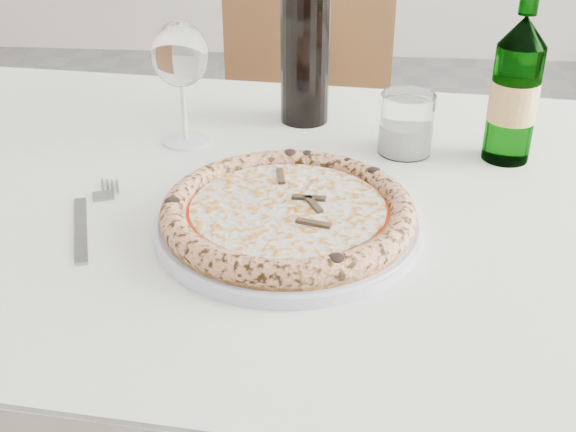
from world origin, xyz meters
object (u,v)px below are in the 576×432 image
object	(u,v)px
chair_far	(304,127)
wine_glass	(180,58)
beer_bottle	(515,90)
wine_bottle	(305,38)
dining_table	(295,251)
plate	(288,224)
pizza	(288,211)
tumbler	(406,128)

from	to	relation	value
chair_far	wine_glass	world-z (taller)	wine_glass
beer_bottle	wine_bottle	distance (m)	0.32
wine_glass	wine_bottle	bearing A→B (deg)	31.76
dining_table	beer_bottle	bearing A→B (deg)	24.31
plate	wine_bottle	bearing A→B (deg)	90.83
pizza	wine_bottle	bearing A→B (deg)	90.83
dining_table	wine_bottle	xyz separation A→B (m)	(-0.01, 0.25, 0.22)
dining_table	chair_far	xyz separation A→B (m)	(-0.04, 0.77, -0.13)
wine_bottle	pizza	bearing A→B (deg)	-89.17
pizza	beer_bottle	distance (m)	0.38
chair_far	pizza	bearing A→B (deg)	-87.47
plate	wine_glass	bearing A→B (deg)	125.23
dining_table	plate	size ratio (longest dim) A/B	4.79
pizza	wine_glass	distance (m)	0.32
chair_far	plate	distance (m)	0.90
dining_table	beer_bottle	distance (m)	0.37
plate	beer_bottle	size ratio (longest dim) A/B	1.23
dining_table	wine_bottle	size ratio (longest dim) A/B	4.86
dining_table	wine_bottle	world-z (taller)	wine_bottle
wine_glass	beer_bottle	bearing A→B (deg)	-2.02
dining_table	tumbler	world-z (taller)	tumbler
pizza	beer_bottle	xyz separation A→B (m)	(0.29, 0.23, 0.07)
pizza	wine_bottle	world-z (taller)	wine_bottle
wine_glass	tumbler	size ratio (longest dim) A/B	2.08
dining_table	wine_bottle	distance (m)	0.33
beer_bottle	tumbler	bearing A→B (deg)	175.90
chair_far	tumbler	distance (m)	0.71
plate	beer_bottle	world-z (taller)	beer_bottle
dining_table	plate	xyz separation A→B (m)	(0.00, -0.10, 0.10)
wine_glass	tumbler	bearing A→B (deg)	-1.10
beer_bottle	wine_bottle	size ratio (longest dim) A/B	0.82
wine_glass	tumbler	world-z (taller)	wine_glass
wine_glass	beer_bottle	xyz separation A→B (m)	(0.46, -0.02, -0.03)
dining_table	wine_glass	size ratio (longest dim) A/B	8.30
pizza	dining_table	bearing A→B (deg)	89.99
tumbler	wine_bottle	world-z (taller)	wine_bottle
pizza	chair_far	bearing A→B (deg)	92.53
beer_bottle	wine_bottle	bearing A→B (deg)	157.59
chair_far	wine_bottle	size ratio (longest dim) A/B	3.03
chair_far	beer_bottle	distance (m)	0.79
dining_table	pizza	distance (m)	0.15
beer_bottle	dining_table	bearing A→B (deg)	-155.69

